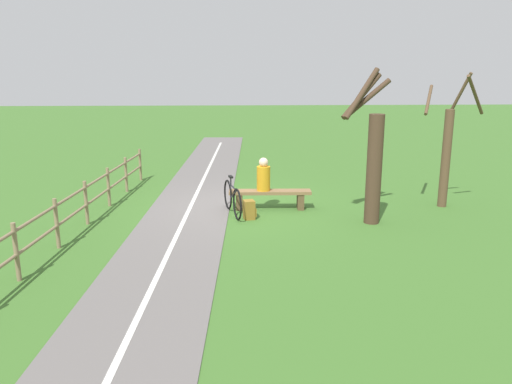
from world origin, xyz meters
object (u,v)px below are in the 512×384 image
(person_seated, at_px, (263,176))
(backpack, at_px, (249,210))
(tree_mid_field, at_px, (372,157))
(tree_far_right, at_px, (447,149))
(bench, at_px, (270,196))
(bicycle, at_px, (232,198))

(person_seated, distance_m, backpack, 1.14)
(backpack, relative_size, tree_mid_field, 0.13)
(tree_mid_field, bearing_deg, tree_far_right, -151.01)
(bench, distance_m, backpack, 1.03)
(bench, height_order, tree_mid_field, tree_mid_field)
(person_seated, xyz_separation_m, backpack, (0.39, 0.87, -0.63))
(bicycle, bearing_deg, backpack, 29.48)
(backpack, bearing_deg, bicycle, -47.28)
(tree_far_right, bearing_deg, bench, 0.56)
(person_seated, height_order, backpack, person_seated)
(backpack, distance_m, tree_mid_field, 3.09)
(backpack, bearing_deg, tree_mid_field, 172.67)
(bicycle, distance_m, tree_far_right, 5.59)
(backpack, xyz_separation_m, tree_far_right, (-5.06, -0.90, 1.28))
(bench, bearing_deg, backpack, 58.98)
(bicycle, xyz_separation_m, tree_far_right, (-5.46, -0.47, 1.10))
(bench, bearing_deg, person_seated, 0.00)
(tree_far_right, bearing_deg, backpack, 10.13)
(bench, distance_m, bicycle, 1.05)
(person_seated, bearing_deg, bicycle, 30.58)
(person_seated, distance_m, tree_far_right, 4.72)
(bicycle, xyz_separation_m, backpack, (-0.40, 0.43, -0.17))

